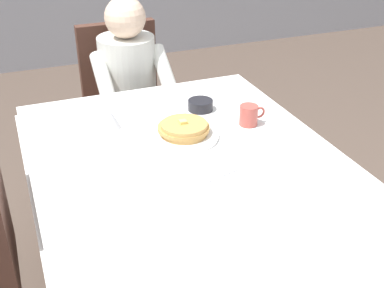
{
  "coord_description": "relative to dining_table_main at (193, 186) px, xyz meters",
  "views": [
    {
      "loc": [
        -0.55,
        -1.39,
        1.66
      ],
      "look_at": [
        0.02,
        0.06,
        0.79
      ],
      "focal_mm": 46.06,
      "sensor_mm": 36.0,
      "label": 1
    }
  ],
  "objects": [
    {
      "name": "dining_table_main",
      "position": [
        0.0,
        0.0,
        0.0
      ],
      "size": [
        1.12,
        1.52,
        0.74
      ],
      "color": "white",
      "rests_on": "ground"
    },
    {
      "name": "chair_diner",
      "position": [
        0.04,
        1.17,
        -0.12
      ],
      "size": [
        0.44,
        0.45,
        0.93
      ],
      "rotation": [
        0.0,
        0.0,
        3.14
      ],
      "color": "#4C2D23",
      "rests_on": "ground"
    },
    {
      "name": "diner_person",
      "position": [
        0.04,
        1.01,
        0.02
      ],
      "size": [
        0.4,
        0.43,
        1.12
      ],
      "rotation": [
        0.0,
        0.0,
        3.14
      ],
      "color": "silver",
      "rests_on": "ground"
    },
    {
      "name": "plate_breakfast",
      "position": [
        0.04,
        0.21,
        0.1
      ],
      "size": [
        0.28,
        0.28,
        0.02
      ],
      "primitive_type": "cylinder",
      "color": "white",
      "rests_on": "dining_table_main"
    },
    {
      "name": "breakfast_stack",
      "position": [
        0.04,
        0.21,
        0.13
      ],
      "size": [
        0.2,
        0.2,
        0.06
      ],
      "color": "tan",
      "rests_on": "plate_breakfast"
    },
    {
      "name": "cup_coffee",
      "position": [
        0.33,
        0.22,
        0.13
      ],
      "size": [
        0.11,
        0.08,
        0.08
      ],
      "color": "#B24C42",
      "rests_on": "dining_table_main"
    },
    {
      "name": "bowl_butter",
      "position": [
        0.2,
        0.42,
        0.11
      ],
      "size": [
        0.11,
        0.11,
        0.04
      ],
      "primitive_type": "cylinder",
      "color": "black",
      "rests_on": "dining_table_main"
    },
    {
      "name": "syrup_pitcher",
      "position": [
        -0.2,
        0.39,
        0.13
      ],
      "size": [
        0.08,
        0.08,
        0.07
      ],
      "color": "silver",
      "rests_on": "dining_table_main"
    },
    {
      "name": "fork_left_of_plate",
      "position": [
        -0.15,
        0.19,
        0.09
      ],
      "size": [
        0.03,
        0.18,
        0.0
      ],
      "primitive_type": "cube",
      "rotation": [
        0.0,
        0.0,
        1.51
      ],
      "color": "silver",
      "rests_on": "dining_table_main"
    },
    {
      "name": "knife_right_of_plate",
      "position": [
        0.23,
        0.19,
        0.09
      ],
      "size": [
        0.02,
        0.2,
        0.0
      ],
      "primitive_type": "cube",
      "rotation": [
        0.0,
        0.0,
        1.55
      ],
      "color": "silver",
      "rests_on": "dining_table_main"
    },
    {
      "name": "spoon_near_edge",
      "position": [
        0.06,
        -0.1,
        0.09
      ],
      "size": [
        0.15,
        0.05,
        0.0
      ],
      "primitive_type": "cube",
      "rotation": [
        0.0,
        0.0,
        0.27
      ],
      "color": "silver",
      "rests_on": "dining_table_main"
    },
    {
      "name": "napkin_folded",
      "position": [
        -0.25,
        0.07,
        0.09
      ],
      "size": [
        0.17,
        0.12,
        0.01
      ],
      "primitive_type": "cube",
      "rotation": [
        0.0,
        0.0,
        -0.02
      ],
      "color": "white",
      "rests_on": "dining_table_main"
    }
  ]
}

